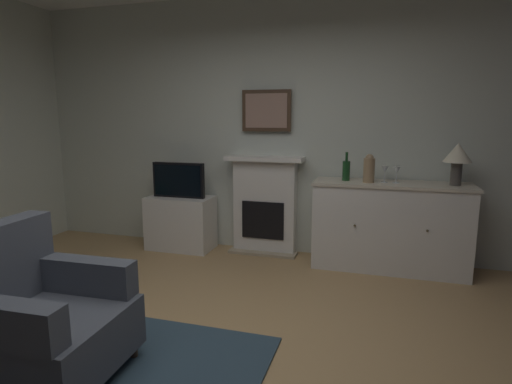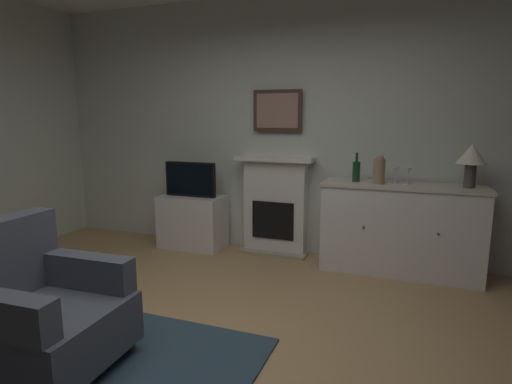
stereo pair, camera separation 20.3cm
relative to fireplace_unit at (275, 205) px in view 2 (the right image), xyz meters
The scene contains 14 objects.
ground_plane 2.34m from the fireplace_unit, 84.02° to the right, with size 6.23×4.81×0.10m, color tan.
wall_rear 0.91m from the fireplace_unit, 28.50° to the left, with size 6.23×0.06×2.83m, color silver.
area_rug 2.72m from the fireplace_unit, 101.77° to the right, with size 2.35×1.55×0.02m, color #2D4251.
fireplace_unit is the anchor object (origin of this frame).
framed_picture 1.05m from the fireplace_unit, 90.00° to the left, with size 0.55×0.04×0.45m.
sideboard_cabinet 1.36m from the fireplace_unit, ahead, with size 1.52×0.49×0.89m.
table_lamp 2.02m from the fireplace_unit, ahead, with size 0.26×0.26×0.40m.
wine_bottle 1.02m from the fireplace_unit, 10.58° to the right, with size 0.08×0.08×0.29m.
wine_glass_left 1.37m from the fireplace_unit, ahead, with size 0.07×0.07×0.16m.
wine_glass_center 1.47m from the fireplace_unit, ahead, with size 0.07×0.07×0.16m.
vase_decorative 1.24m from the fireplace_unit, 11.44° to the right, with size 0.11×0.11×0.28m.
tv_cabinet 1.02m from the fireplace_unit, behind, with size 0.75×0.42×0.62m.
tv_set 1.03m from the fireplace_unit, 169.23° to the right, with size 0.62×0.07×0.40m.
armchair 2.74m from the fireplace_unit, 103.16° to the right, with size 0.84×0.81×0.92m.
Camera 2 is at (1.18, -2.12, 1.52)m, focal length 29.20 mm.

